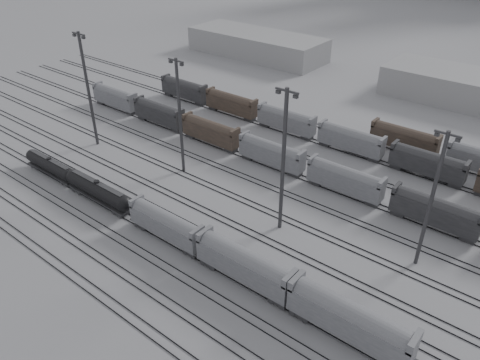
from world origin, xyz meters
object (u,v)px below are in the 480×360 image
Objects in this scene: hopper_car_a at (166,224)px; light_mast_c at (283,159)px; tank_car_a at (51,166)px; hopper_car_b at (245,264)px; tank_car_b at (98,190)px; light_mast_a at (88,88)px; hopper_car_c at (350,319)px.

hopper_car_a is 21.70m from light_mast_c.
hopper_car_b is at bearing 0.00° from tank_car_a.
hopper_car_a is 0.58× the size of light_mast_c.
tank_car_b is 0.70× the size of light_mast_c.
light_mast_a is at bearing 107.54° from tank_car_a.
tank_car_b is 35.61m from light_mast_c.
hopper_car_a is at bearing 0.00° from tank_car_b.
light_mast_c is at bearing 48.79° from hopper_car_a.
hopper_car_a is 0.88× the size of hopper_car_c.
hopper_car_b is (16.26, 0.00, 0.32)m from hopper_car_a.
hopper_car_a is 16.26m from hopper_car_b.
hopper_car_c reaches higher than hopper_car_b.
hopper_car_a is at bearing 0.00° from tank_car_a.
tank_car_a is 49.78m from light_mast_c.
light_mast_a reaches higher than light_mast_c.
hopper_car_a reaches higher than tank_car_a.
tank_car_a is at bearing -72.46° from light_mast_a.
light_mast_c is (46.33, 14.45, 11.09)m from tank_car_a.
tank_car_a is 0.89× the size of tank_car_b.
light_mast_c is (-3.61, 14.45, 9.78)m from hopper_car_b.
tank_car_b is at bearing 180.00° from hopper_car_c.
tank_car_b is 1.21× the size of hopper_car_a.
light_mast_c is at bearing 25.20° from tank_car_b.
hopper_car_c is 0.65× the size of light_mast_a.
hopper_car_c is 0.66× the size of light_mast_c.
hopper_car_c is at bearing 0.00° from tank_car_a.
light_mast_c is (12.65, 14.45, 10.11)m from hopper_car_a.
hopper_car_b is 17.82m from light_mast_c.
light_mast_c is (-20.28, 14.45, 9.66)m from hopper_car_c.
hopper_car_b is (49.93, 0.00, 1.31)m from tank_car_a.
light_mast_a is (-20.24, 14.60, 11.01)m from tank_car_b.
hopper_car_a is 0.57× the size of light_mast_a.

